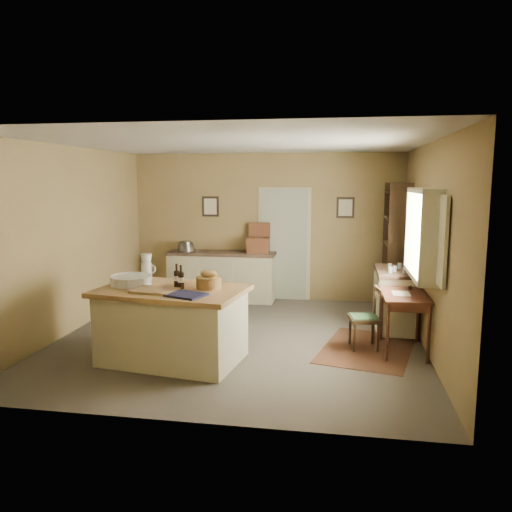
{
  "coord_description": "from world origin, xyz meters",
  "views": [
    {
      "loc": [
        1.34,
        -6.65,
        2.2
      ],
      "look_at": [
        0.2,
        0.2,
        1.15
      ],
      "focal_mm": 35.0,
      "sensor_mm": 36.0,
      "label": 1
    }
  ],
  "objects_px": {
    "sideboard": "(222,274)",
    "shelving_unit": "(399,247)",
    "writing_desk": "(405,301)",
    "desk_chair": "(364,319)",
    "right_cabinet": "(395,299)",
    "work_island": "(172,322)"
  },
  "relations": [
    {
      "from": "desk_chair",
      "to": "shelving_unit",
      "type": "height_order",
      "value": "shelving_unit"
    },
    {
      "from": "writing_desk",
      "to": "right_cabinet",
      "type": "bearing_deg",
      "value": 90.01
    },
    {
      "from": "work_island",
      "to": "right_cabinet",
      "type": "xyz_separation_m",
      "value": [
        2.85,
        1.82,
        -0.02
      ]
    },
    {
      "from": "writing_desk",
      "to": "right_cabinet",
      "type": "distance_m",
      "value": 1.03
    },
    {
      "from": "sideboard",
      "to": "writing_desk",
      "type": "distance_m",
      "value": 3.8
    },
    {
      "from": "sideboard",
      "to": "writing_desk",
      "type": "xyz_separation_m",
      "value": [
        2.97,
        -2.37,
        0.19
      ]
    },
    {
      "from": "shelving_unit",
      "to": "sideboard",
      "type": "bearing_deg",
      "value": 176.34
    },
    {
      "from": "desk_chair",
      "to": "shelving_unit",
      "type": "relative_size",
      "value": 0.37
    },
    {
      "from": "desk_chair",
      "to": "right_cabinet",
      "type": "height_order",
      "value": "right_cabinet"
    },
    {
      "from": "sideboard",
      "to": "writing_desk",
      "type": "height_order",
      "value": "sideboard"
    },
    {
      "from": "sideboard",
      "to": "shelving_unit",
      "type": "relative_size",
      "value": 0.92
    },
    {
      "from": "desk_chair",
      "to": "work_island",
      "type": "bearing_deg",
      "value": -170.24
    },
    {
      "from": "shelving_unit",
      "to": "desk_chair",
      "type": "bearing_deg",
      "value": -106.96
    },
    {
      "from": "desk_chair",
      "to": "shelving_unit",
      "type": "distance_m",
      "value": 2.35
    },
    {
      "from": "writing_desk",
      "to": "desk_chair",
      "type": "bearing_deg",
      "value": 177.91
    },
    {
      "from": "desk_chair",
      "to": "shelving_unit",
      "type": "xyz_separation_m",
      "value": [
        0.66,
        2.15,
        0.68
      ]
    },
    {
      "from": "work_island",
      "to": "shelving_unit",
      "type": "relative_size",
      "value": 0.87
    },
    {
      "from": "writing_desk",
      "to": "right_cabinet",
      "type": "relative_size",
      "value": 0.88
    },
    {
      "from": "sideboard",
      "to": "right_cabinet",
      "type": "height_order",
      "value": "sideboard"
    },
    {
      "from": "shelving_unit",
      "to": "writing_desk",
      "type": "bearing_deg",
      "value": -94.12
    },
    {
      "from": "desk_chair",
      "to": "right_cabinet",
      "type": "relative_size",
      "value": 0.77
    },
    {
      "from": "sideboard",
      "to": "desk_chair",
      "type": "relative_size",
      "value": 2.47
    }
  ]
}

